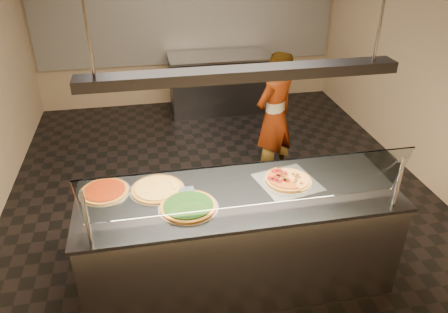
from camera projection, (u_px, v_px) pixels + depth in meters
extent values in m
cube|color=black|center=(222.00, 194.00, 5.23)|extent=(5.00, 6.00, 0.02)
cube|color=#9E8666|center=(187.00, 14.00, 7.06)|extent=(5.00, 0.02, 3.00)
cube|color=#9E8666|center=(350.00, 289.00, 1.91)|extent=(5.00, 0.02, 3.00)
cube|color=#9E8666|center=(441.00, 59.00, 4.91)|extent=(0.02, 6.00, 3.00)
cube|color=silver|center=(188.00, 27.00, 7.13)|extent=(4.90, 0.02, 1.20)
cube|color=#B7B7BC|center=(238.00, 239.00, 3.81)|extent=(2.59, 0.90, 0.90)
cube|color=#2F2F34|center=(239.00, 195.00, 3.58)|extent=(2.63, 0.94, 0.03)
cylinder|color=#B7B7BC|center=(87.00, 218.00, 2.93)|extent=(0.03, 0.03, 0.44)
cylinder|color=#B7B7BC|center=(398.00, 183.00, 3.31)|extent=(0.03, 0.03, 0.44)
cube|color=white|center=(250.00, 185.00, 3.13)|extent=(2.39, 0.18, 0.47)
cube|color=silver|center=(287.00, 182.00, 3.72)|extent=(0.56, 0.56, 0.01)
cylinder|color=silver|center=(287.00, 181.00, 3.72)|extent=(0.42, 0.42, 0.01)
cylinder|color=#590B0C|center=(284.00, 172.00, 3.75)|extent=(0.06, 0.06, 0.01)
cylinder|color=#590B0C|center=(279.00, 170.00, 3.79)|extent=(0.06, 0.06, 0.01)
cylinder|color=#590B0C|center=(274.00, 170.00, 3.78)|extent=(0.06, 0.06, 0.01)
cylinder|color=#590B0C|center=(279.00, 174.00, 3.72)|extent=(0.06, 0.06, 0.01)
cylinder|color=#590B0C|center=(277.00, 176.00, 3.71)|extent=(0.06, 0.06, 0.01)
cylinder|color=#590B0C|center=(271.00, 178.00, 3.68)|extent=(0.06, 0.06, 0.01)
cylinder|color=#590B0C|center=(275.00, 179.00, 3.66)|extent=(0.06, 0.06, 0.01)
cylinder|color=#590B0C|center=(279.00, 180.00, 3.64)|extent=(0.06, 0.06, 0.01)
cylinder|color=#590B0C|center=(284.00, 179.00, 3.66)|extent=(0.06, 0.06, 0.01)
cylinder|color=#590B0C|center=(287.00, 180.00, 3.65)|extent=(0.06, 0.06, 0.01)
cube|color=#19590F|center=(283.00, 172.00, 3.75)|extent=(0.02, 0.02, 0.01)
cube|color=#19590F|center=(280.00, 173.00, 3.74)|extent=(0.02, 0.01, 0.01)
cube|color=#19590F|center=(283.00, 175.00, 3.71)|extent=(0.02, 0.02, 0.01)
cube|color=#19590F|center=(276.00, 176.00, 3.69)|extent=(0.02, 0.02, 0.01)
cube|color=#19590F|center=(283.00, 177.00, 3.68)|extent=(0.02, 0.02, 0.01)
cube|color=#19590F|center=(280.00, 179.00, 3.65)|extent=(0.01, 0.02, 0.01)
cube|color=#19590F|center=(287.00, 179.00, 3.66)|extent=(0.02, 0.02, 0.01)
sphere|color=#513014|center=(292.00, 182.00, 3.66)|extent=(0.03, 0.03, 0.03)
sphere|color=#513014|center=(295.00, 182.00, 3.66)|extent=(0.03, 0.03, 0.03)
sphere|color=#513014|center=(301.00, 183.00, 3.64)|extent=(0.03, 0.03, 0.03)
sphere|color=#513014|center=(296.00, 180.00, 3.68)|extent=(0.03, 0.03, 0.03)
sphere|color=#513014|center=(296.00, 179.00, 3.70)|extent=(0.03, 0.03, 0.03)
sphere|color=#513014|center=(299.00, 177.00, 3.73)|extent=(0.03, 0.03, 0.03)
sphere|color=#513014|center=(296.00, 176.00, 3.74)|extent=(0.03, 0.03, 0.03)
sphere|color=#513014|center=(297.00, 174.00, 3.76)|extent=(0.03, 0.03, 0.03)
sphere|color=#513014|center=(293.00, 174.00, 3.77)|extent=(0.03, 0.03, 0.03)
cylinder|color=silver|center=(188.00, 207.00, 3.40)|extent=(0.47, 0.47, 0.01)
cylinder|color=#985F22|center=(188.00, 206.00, 3.39)|extent=(0.44, 0.44, 0.02)
cylinder|color=black|center=(188.00, 205.00, 3.39)|extent=(0.39, 0.39, 0.01)
cylinder|color=silver|center=(157.00, 190.00, 3.62)|extent=(0.46, 0.46, 0.01)
cylinder|color=#985F22|center=(157.00, 188.00, 3.61)|extent=(0.43, 0.43, 0.02)
cylinder|color=gold|center=(157.00, 187.00, 3.61)|extent=(0.37, 0.37, 0.01)
cylinder|color=silver|center=(105.00, 192.00, 3.59)|extent=(0.42, 0.42, 0.01)
cylinder|color=#985F22|center=(105.00, 191.00, 3.58)|extent=(0.39, 0.39, 0.02)
cylinder|color=#681001|center=(104.00, 189.00, 3.58)|extent=(0.34, 0.34, 0.01)
cube|color=#B7B7BC|center=(186.00, 190.00, 3.57)|extent=(0.14, 0.12, 0.00)
cylinder|color=tan|center=(173.00, 185.00, 3.64)|extent=(0.04, 0.14, 0.02)
cube|color=#2F2F34|center=(218.00, 84.00, 7.25)|extent=(1.56, 0.70, 0.90)
cube|color=#B7B7BC|center=(218.00, 56.00, 7.03)|extent=(1.60, 0.74, 0.03)
imported|color=#25232D|center=(274.00, 118.00, 5.20)|extent=(0.70, 0.63, 1.60)
cube|color=#2F2F34|center=(242.00, 74.00, 3.07)|extent=(2.30, 0.18, 0.08)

